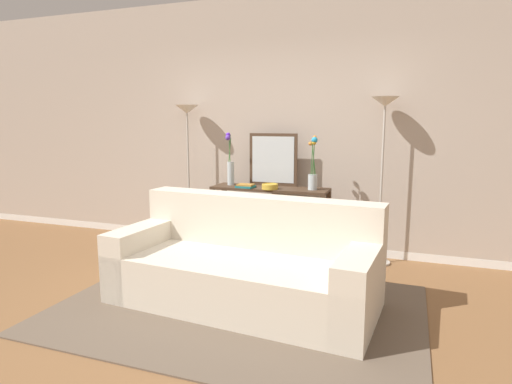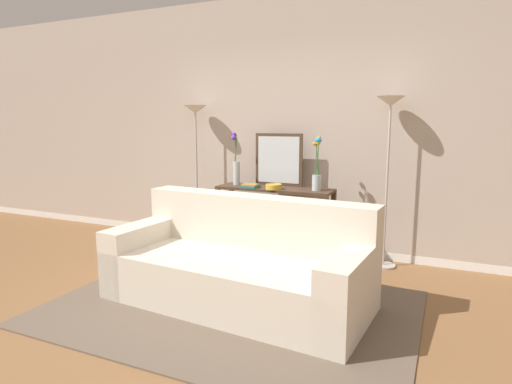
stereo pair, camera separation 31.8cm
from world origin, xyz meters
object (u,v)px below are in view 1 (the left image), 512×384
Objects in this scene: couch at (245,267)px; wall_mirror at (273,160)px; book_stack at (246,186)px; fruit_bowl at (270,186)px; book_row_under_console at (239,247)px; floor_lamp_left at (188,136)px; floor_lamp_right at (384,134)px; console_table at (270,208)px; vase_tall_flowers at (230,165)px; vase_short_flowers at (313,171)px.

couch is 3.77× the size of wall_mirror.
wall_mirror is at bearing 48.95° from book_stack.
fruit_bowl is 0.89m from book_row_under_console.
floor_lamp_right reaches higher than floor_lamp_left.
couch is 2.22m from floor_lamp_left.
floor_lamp_right reaches higher than console_table.
wall_mirror is (1.09, 0.03, -0.26)m from floor_lamp_left.
couch is at bearing -69.08° from book_stack.
vase_tall_flowers is 0.35m from book_stack.
floor_lamp_right is 0.83m from vase_short_flowers.
fruit_bowl is 0.56× the size of book_row_under_console.
couch is 10.86× the size of book_stack.
wall_mirror is at bearing 95.51° from console_table.
book_stack is (0.85, -0.24, -0.55)m from floor_lamp_left.
floor_lamp_left is at bearing 170.45° from vase_tall_flowers.
book_row_under_console is at bearing -10.01° from floor_lamp_left.
floor_lamp_left is 1.12m from wall_mirror.
wall_mirror is 0.40m from fruit_bowl.
book_stack is (-0.25, -0.11, 0.26)m from console_table.
vase_tall_flowers is 2.93× the size of book_stack.
wall_mirror reaches higher than fruit_bowl.
couch is 1.68m from vase_tall_flowers.
floor_lamp_left is 2.83× the size of vase_tall_flowers.
vase_short_flowers is at bearing -18.65° from wall_mirror.
vase_short_flowers is at bearing -0.70° from book_row_under_console.
book_stack is at bearing -170.72° from floor_lamp_right.
book_row_under_console is (-0.60, 1.32, -0.26)m from couch.
book_row_under_console is at bearing -175.43° from floor_lamp_right.
book_row_under_console is at bearing 140.04° from book_stack.
wall_mirror is at bearing 98.68° from couch.
book_row_under_console is (0.72, -0.13, -1.31)m from floor_lamp_left.
vase_short_flowers reaches higher than fruit_bowl.
vase_tall_flowers is at bearing 164.67° from fruit_bowl.
console_table is at bearing -173.98° from floor_lamp_right.
couch is at bearing -81.32° from wall_mirror.
couch is at bearing -62.28° from vase_tall_flowers.
vase_short_flowers is 1.83× the size of book_row_under_console.
book_stack is at bearing -131.05° from wall_mirror.
wall_mirror is at bearing 23.52° from book_row_under_console.
console_table is 0.74× the size of floor_lamp_right.
couch is 1.31× the size of floor_lamp_left.
floor_lamp_right is at bearing 9.28° from book_stack.
couch is 1.51m from vase_short_flowers.
book_row_under_console is (-0.88, 0.01, -0.95)m from vase_short_flowers.
floor_lamp_right is at bearing 6.02° from console_table.
floor_lamp_left is at bearing 164.40° from book_stack.
fruit_bowl is (0.54, -0.15, -0.20)m from vase_tall_flowers.
floor_lamp_right is at bearing 4.57° from book_row_under_console.
couch is 1.39m from book_stack.
floor_lamp_left is 2.94× the size of vase_short_flowers.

